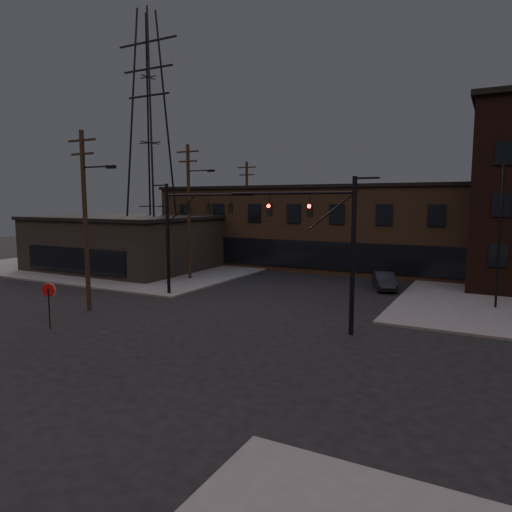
% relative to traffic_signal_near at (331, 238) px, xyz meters
% --- Properties ---
extents(ground, '(140.00, 140.00, 0.00)m').
position_rel_traffic_signal_near_xyz_m(ground, '(-5.36, -4.50, -4.93)').
color(ground, black).
rests_on(ground, ground).
extents(sidewalk_nw, '(30.00, 30.00, 0.15)m').
position_rel_traffic_signal_near_xyz_m(sidewalk_nw, '(-27.36, 17.50, -4.86)').
color(sidewalk_nw, '#474744').
rests_on(sidewalk_nw, ground).
extents(building_row, '(40.00, 12.00, 8.00)m').
position_rel_traffic_signal_near_xyz_m(building_row, '(-5.36, 23.50, -0.93)').
color(building_row, '#483526').
rests_on(building_row, ground).
extents(building_left, '(16.00, 12.00, 5.00)m').
position_rel_traffic_signal_near_xyz_m(building_left, '(-25.36, 11.50, -2.43)').
color(building_left, black).
rests_on(building_left, ground).
extents(traffic_signal_near, '(7.12, 0.24, 8.00)m').
position_rel_traffic_signal_near_xyz_m(traffic_signal_near, '(0.00, 0.00, 0.00)').
color(traffic_signal_near, black).
rests_on(traffic_signal_near, ground).
extents(traffic_signal_far, '(7.12, 0.24, 8.00)m').
position_rel_traffic_signal_near_xyz_m(traffic_signal_far, '(-12.07, 3.50, 0.08)').
color(traffic_signal_far, black).
rests_on(traffic_signal_far, ground).
extents(stop_sign, '(0.72, 0.33, 2.48)m').
position_rel_traffic_signal_near_xyz_m(stop_sign, '(-13.36, -6.49, -3.09)').
color(stop_sign, black).
rests_on(stop_sign, ground).
extents(utility_pole_near, '(3.70, 0.28, 11.00)m').
position_rel_traffic_signal_near_xyz_m(utility_pole_near, '(-14.79, -2.50, 0.94)').
color(utility_pole_near, black).
rests_on(utility_pole_near, ground).
extents(utility_pole_mid, '(3.70, 0.28, 11.50)m').
position_rel_traffic_signal_near_xyz_m(utility_pole_mid, '(-15.79, 9.50, 1.19)').
color(utility_pole_mid, black).
rests_on(utility_pole_mid, ground).
extents(utility_pole_far, '(2.20, 0.28, 11.00)m').
position_rel_traffic_signal_near_xyz_m(utility_pole_far, '(-16.86, 21.50, 0.85)').
color(utility_pole_far, black).
rests_on(utility_pole_far, ground).
extents(transmission_tower, '(7.00, 7.00, 25.00)m').
position_rel_traffic_signal_near_xyz_m(transmission_tower, '(-23.36, 13.50, 7.57)').
color(transmission_tower, black).
rests_on(transmission_tower, ground).
extents(lot_light_a, '(1.50, 0.28, 9.14)m').
position_rel_traffic_signal_near_xyz_m(lot_light_a, '(7.64, 9.50, 0.58)').
color(lot_light_a, black).
rests_on(lot_light_a, ground).
extents(parked_car_lot_b, '(4.26, 2.37, 1.17)m').
position_rel_traffic_signal_near_xyz_m(parked_car_lot_b, '(7.15, 19.83, -4.20)').
color(parked_car_lot_b, '#A3A3A5').
rests_on(parked_car_lot_b, sidewalk_ne).
extents(car_crossing, '(2.80, 4.34, 1.35)m').
position_rel_traffic_signal_near_xyz_m(car_crossing, '(-0.00, 12.95, -4.26)').
color(car_crossing, black).
rests_on(car_crossing, ground).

